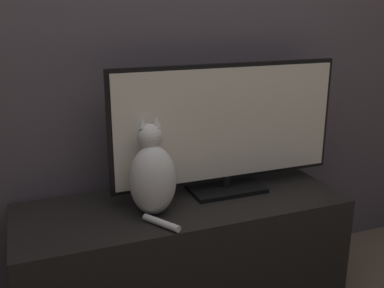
{
  "coord_description": "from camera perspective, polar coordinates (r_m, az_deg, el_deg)",
  "views": [
    {
      "loc": [
        -0.62,
        -0.78,
        1.36
      ],
      "look_at": [
        0.04,
        0.92,
        0.8
      ],
      "focal_mm": 42.0,
      "sensor_mm": 36.0,
      "label": 1
    }
  ],
  "objects": [
    {
      "name": "cat",
      "position": [
        1.84,
        -5.06,
        -4.07
      ],
      "size": [
        0.2,
        0.3,
        0.41
      ],
      "rotation": [
        0.0,
        0.0,
        -0.05
      ],
      "color": "silver",
      "rests_on": "tv_stand"
    },
    {
      "name": "wall_back",
      "position": [
        2.1,
        -4.3,
        15.44
      ],
      "size": [
        4.8,
        0.05,
        2.6
      ],
      "color": "#564C51",
      "rests_on": "ground_plane"
    },
    {
      "name": "tv",
      "position": [
        2.03,
        4.49,
        2.04
      ],
      "size": [
        1.08,
        0.21,
        0.59
      ],
      "color": "black",
      "rests_on": "tv_stand"
    },
    {
      "name": "tv_stand",
      "position": [
        2.11,
        -1.13,
        -14.03
      ],
      "size": [
        1.44,
        0.52,
        0.53
      ],
      "color": "black",
      "rests_on": "ground_plane"
    }
  ]
}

